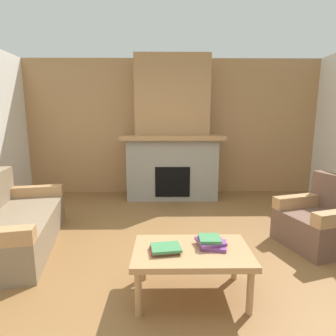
% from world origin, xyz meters
% --- Properties ---
extents(ground, '(9.00, 9.00, 0.00)m').
position_xyz_m(ground, '(0.00, 0.00, 0.00)').
color(ground, brown).
extents(wall_back_wood_panel, '(6.00, 0.12, 2.70)m').
position_xyz_m(wall_back_wood_panel, '(0.00, 3.00, 1.35)').
color(wall_back_wood_panel, '#A87A4C').
rests_on(wall_back_wood_panel, ground).
extents(fireplace, '(1.90, 0.82, 2.70)m').
position_xyz_m(fireplace, '(0.00, 2.62, 1.16)').
color(fireplace, gray).
rests_on(fireplace, ground).
extents(couch, '(1.20, 1.94, 0.85)m').
position_xyz_m(couch, '(-1.99, 0.44, 0.29)').
color(couch, '#847056').
rests_on(couch, ground).
extents(armchair, '(0.95, 0.95, 0.85)m').
position_xyz_m(armchair, '(1.76, 0.46, 0.29)').
color(armchair, brown).
rests_on(armchair, ground).
extents(coffee_table, '(1.00, 0.60, 0.43)m').
position_xyz_m(coffee_table, '(0.09, -0.49, 0.38)').
color(coffee_table, tan).
rests_on(coffee_table, ground).
extents(book_stack_near_edge, '(0.28, 0.22, 0.05)m').
position_xyz_m(book_stack_near_edge, '(-0.14, -0.52, 0.46)').
color(book_stack_near_edge, '#B23833').
rests_on(book_stack_near_edge, coffee_table).
extents(book_stack_center, '(0.29, 0.26, 0.09)m').
position_xyz_m(book_stack_center, '(0.27, -0.43, 0.47)').
color(book_stack_center, '#7A3D84').
rests_on(book_stack_center, coffee_table).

